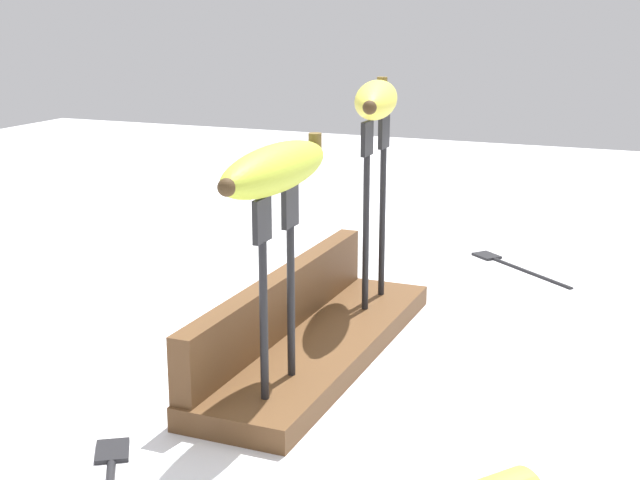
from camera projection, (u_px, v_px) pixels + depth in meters
name	position (u px, v px, depth m)	size (l,w,h in m)	color
ground_plane	(320.00, 357.00, 0.90)	(3.00, 3.00, 0.00)	silver
wooden_board	(320.00, 347.00, 0.90)	(0.40, 0.11, 0.02)	brown
board_backstop	(281.00, 302.00, 0.90)	(0.39, 0.02, 0.06)	brown
fork_stand_left	(277.00, 272.00, 0.75)	(0.08, 0.01, 0.17)	black
fork_stand_right	(375.00, 195.00, 0.97)	(0.08, 0.01, 0.20)	black
banana_raised_left	(276.00, 168.00, 0.73)	(0.18, 0.04, 0.04)	#B2C138
banana_raised_right	(376.00, 99.00, 0.94)	(0.17, 0.08, 0.04)	#DBD147
fork_fallen_near	(510.00, 263.00, 1.21)	(0.13, 0.15, 0.01)	black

